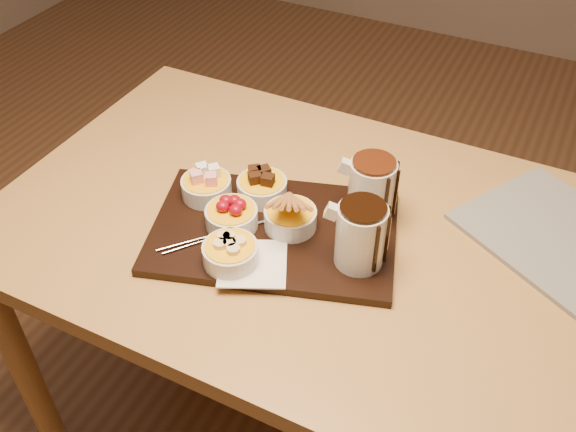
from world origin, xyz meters
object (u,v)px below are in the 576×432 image
at_px(dining_table, 301,256).
at_px(pitcher_dark_chocolate, 361,236).
at_px(bowl_strawberries, 232,218).
at_px(pitcher_milk_chocolate, 371,190).
at_px(newspaper, 562,239).
at_px(serving_board, 274,231).

relative_size(dining_table, pitcher_dark_chocolate, 9.91).
distance_m(bowl_strawberries, pitcher_dark_chocolate, 0.25).
height_order(dining_table, pitcher_milk_chocolate, pitcher_milk_chocolate).
relative_size(pitcher_dark_chocolate, pitcher_milk_chocolate, 1.00).
bearing_deg(newspaper, pitcher_dark_chocolate, -113.88).
relative_size(bowl_strawberries, newspaper, 0.29).
bearing_deg(dining_table, bowl_strawberries, -139.98).
distance_m(dining_table, serving_board, 0.13).
bearing_deg(serving_board, pitcher_dark_chocolate, -19.98).
height_order(dining_table, bowl_strawberries, bowl_strawberries).
distance_m(dining_table, pitcher_milk_chocolate, 0.22).
bearing_deg(bowl_strawberries, pitcher_dark_chocolate, 4.41).
height_order(serving_board, pitcher_dark_chocolate, pitcher_dark_chocolate).
relative_size(serving_board, bowl_strawberries, 4.60).
xyz_separation_m(dining_table, newspaper, (0.47, 0.17, 0.10)).
bearing_deg(bowl_strawberries, serving_board, 20.64).
height_order(pitcher_dark_chocolate, pitcher_milk_chocolate, same).
distance_m(serving_board, bowl_strawberries, 0.08).
bearing_deg(serving_board, pitcher_milk_chocolate, 21.80).
height_order(bowl_strawberries, pitcher_milk_chocolate, pitcher_milk_chocolate).
xyz_separation_m(pitcher_dark_chocolate, newspaper, (0.32, 0.24, -0.07)).
xyz_separation_m(bowl_strawberries, pitcher_dark_chocolate, (0.25, 0.02, 0.04)).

